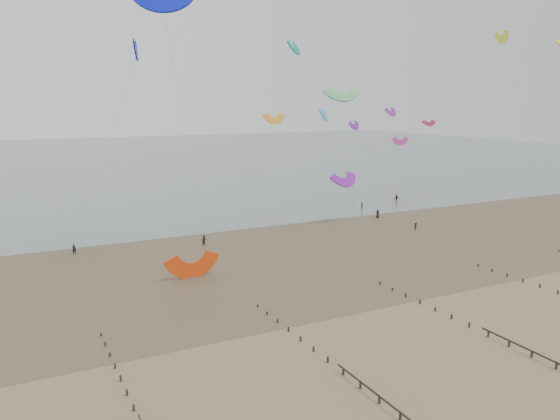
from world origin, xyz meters
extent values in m
plane|color=brown|center=(0.00, 0.00, 0.00)|extent=(500.00, 500.00, 0.00)
plane|color=#475654|center=(0.00, 200.00, 0.03)|extent=(500.00, 500.00, 0.00)
plane|color=#473A28|center=(0.00, 35.00, 0.01)|extent=(500.00, 500.00, 0.00)
ellipsoid|color=slate|center=(-18.00, 22.00, 0.01)|extent=(23.60, 14.36, 0.01)
ellipsoid|color=slate|center=(12.00, 38.00, 0.01)|extent=(33.64, 18.32, 0.01)
ellipsoid|color=slate|center=(45.00, 30.00, 0.01)|extent=(19.65, 13.67, 0.01)
ellipsoid|color=slate|center=(-40.00, 40.00, 0.01)|extent=(26.95, 14.22, 0.01)
cube|color=black|center=(-32.00, -3.79, 0.26)|extent=(0.16, 0.16, 0.62)
cube|color=black|center=(-32.00, -1.16, 0.25)|extent=(0.16, 0.16, 0.59)
cube|color=black|center=(-32.00, 1.47, 0.23)|extent=(0.16, 0.16, 0.57)
cube|color=black|center=(-32.00, 4.11, 0.22)|extent=(0.16, 0.16, 0.54)
cube|color=black|center=(-32.00, 6.74, 0.20)|extent=(0.16, 0.16, 0.51)
cube|color=black|center=(-32.00, 9.37, 0.19)|extent=(0.16, 0.16, 0.48)
cube|color=black|center=(-32.00, 12.00, 0.17)|extent=(0.16, 0.16, 0.45)
cube|color=black|center=(-14.00, -14.32, 0.32)|extent=(0.16, 0.16, 0.74)
cube|color=black|center=(-14.00, -11.68, 0.31)|extent=(0.16, 0.16, 0.71)
cube|color=black|center=(-14.00, -9.05, 0.29)|extent=(0.16, 0.16, 0.68)
cube|color=black|center=(-14.00, -6.42, 0.28)|extent=(0.16, 0.16, 0.65)
cube|color=black|center=(-14.00, -3.79, 0.26)|extent=(0.16, 0.16, 0.62)
cube|color=black|center=(-14.00, -1.16, 0.25)|extent=(0.16, 0.16, 0.59)
cube|color=black|center=(-14.00, 1.47, 0.23)|extent=(0.16, 0.16, 0.57)
cube|color=black|center=(-14.00, 4.11, 0.22)|extent=(0.16, 0.16, 0.54)
cube|color=black|center=(-14.00, 6.74, 0.20)|extent=(0.16, 0.16, 0.51)
cube|color=black|center=(-14.00, 9.37, 0.19)|extent=(0.16, 0.16, 0.48)
cube|color=black|center=(-14.00, 12.00, 0.17)|extent=(0.16, 0.16, 0.45)
cube|color=black|center=(4.00, -14.32, 0.32)|extent=(0.16, 0.16, 0.74)
cube|color=black|center=(4.00, -11.68, 0.31)|extent=(0.16, 0.16, 0.71)
cube|color=black|center=(4.00, -9.05, 0.29)|extent=(0.16, 0.16, 0.68)
cube|color=black|center=(4.00, -6.42, 0.28)|extent=(0.16, 0.16, 0.65)
cube|color=black|center=(4.00, -3.79, 0.26)|extent=(0.16, 0.16, 0.62)
cube|color=black|center=(4.00, -1.16, 0.25)|extent=(0.16, 0.16, 0.59)
cube|color=black|center=(4.00, 1.47, 0.23)|extent=(0.16, 0.16, 0.57)
cube|color=black|center=(4.00, 4.11, 0.22)|extent=(0.16, 0.16, 0.54)
cube|color=black|center=(4.00, 6.74, 0.20)|extent=(0.16, 0.16, 0.51)
cube|color=black|center=(4.00, 9.37, 0.19)|extent=(0.16, 0.16, 0.48)
cube|color=black|center=(4.00, 12.00, 0.17)|extent=(0.16, 0.16, 0.45)
cube|color=black|center=(22.00, -1.16, 0.25)|extent=(0.16, 0.16, 0.59)
cube|color=black|center=(22.00, 1.47, 0.23)|extent=(0.16, 0.16, 0.57)
cube|color=black|center=(22.00, 4.11, 0.22)|extent=(0.16, 0.16, 0.54)
cube|color=black|center=(22.00, 6.74, 0.20)|extent=(0.16, 0.16, 0.51)
cube|color=black|center=(22.00, 9.37, 0.19)|extent=(0.16, 0.16, 0.48)
cube|color=black|center=(22.00, 12.00, 0.17)|extent=(0.16, 0.16, 0.45)
cube|color=black|center=(40.00, 12.00, 0.17)|extent=(0.16, 0.16, 0.45)
imported|color=black|center=(-30.66, 46.34, 0.85)|extent=(0.64, 0.43, 1.70)
imported|color=black|center=(32.09, 55.85, 0.87)|extent=(0.89, 1.09, 1.74)
imported|color=black|center=(29.28, 34.38, 0.76)|extent=(1.13, 0.92, 1.52)
imported|color=black|center=(-10.17, 42.16, 0.88)|extent=(1.04, 0.93, 1.77)
imported|color=black|center=(29.92, 47.08, 0.89)|extent=(1.00, 1.02, 1.77)
imported|color=black|center=(45.73, 60.59, 0.83)|extent=(1.54, 0.51, 1.66)
camera|label=1|loc=(-39.42, -43.99, 24.00)|focal=35.00mm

